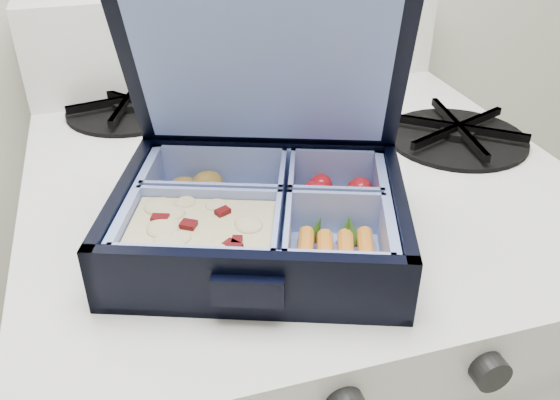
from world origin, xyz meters
name	(u,v)px	position (x,y,z in m)	size (l,w,h in m)	color
bento_box	(260,218)	(0.28, 1.56, 0.91)	(0.25, 0.20, 0.06)	black
burner_grate	(458,131)	(0.57, 1.69, 0.89)	(0.17, 0.17, 0.02)	black
burner_grate_rear	(129,105)	(0.19, 1.90, 0.89)	(0.16, 0.16, 0.02)	black
fork	(281,153)	(0.35, 1.72, 0.88)	(0.02, 0.16, 0.01)	#ADADAD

